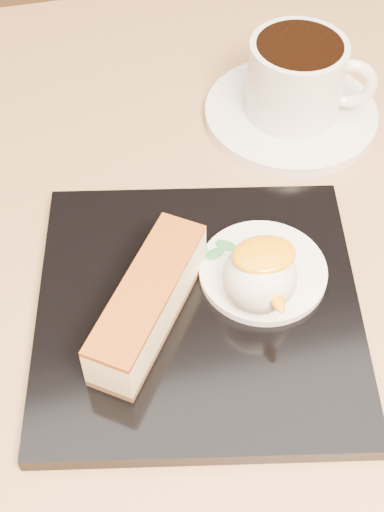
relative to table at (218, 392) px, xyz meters
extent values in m
cylinder|color=black|center=(0.00, 0.00, -0.21)|extent=(0.08, 0.08, 0.66)
cube|color=brown|center=(0.00, 0.00, 0.14)|extent=(0.80, 0.80, 0.04)
cube|color=black|center=(-0.02, -0.02, 0.16)|extent=(0.26, 0.26, 0.01)
cube|color=brown|center=(-0.06, -0.02, 0.17)|extent=(0.10, 0.12, 0.01)
cube|color=beige|center=(-0.06, -0.02, 0.19)|extent=(0.10, 0.12, 0.03)
cube|color=#823B0E|center=(-0.06, -0.02, 0.20)|extent=(0.10, 0.12, 0.00)
cylinder|color=white|center=(0.03, 0.00, 0.17)|extent=(0.09, 0.09, 0.01)
sphere|color=white|center=(0.02, -0.02, 0.19)|extent=(0.05, 0.05, 0.05)
ellipsoid|color=#FA9B07|center=(0.02, -0.02, 0.21)|extent=(0.04, 0.03, 0.01)
ellipsoid|color=green|center=(0.00, 0.02, 0.17)|extent=(0.02, 0.01, 0.00)
ellipsoid|color=green|center=(0.01, 0.02, 0.17)|extent=(0.02, 0.02, 0.00)
ellipsoid|color=green|center=(-0.01, 0.03, 0.17)|extent=(0.01, 0.02, 0.00)
cylinder|color=white|center=(0.10, 0.17, 0.16)|extent=(0.15, 0.15, 0.01)
cylinder|color=white|center=(0.10, 0.17, 0.20)|extent=(0.08, 0.08, 0.07)
cylinder|color=black|center=(0.10, 0.17, 0.23)|extent=(0.07, 0.07, 0.00)
torus|color=white|center=(0.15, 0.15, 0.20)|extent=(0.05, 0.03, 0.05)
camera|label=1|loc=(-0.09, -0.29, 0.57)|focal=50.00mm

